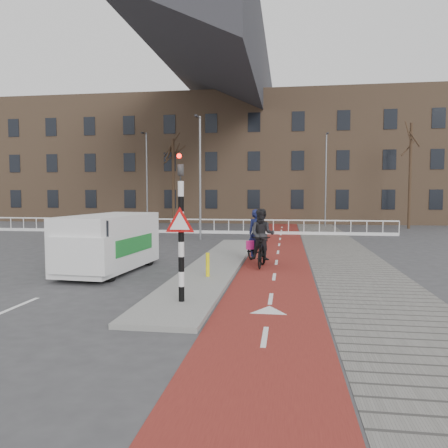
# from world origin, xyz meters

# --- Properties ---
(ground) EXTENTS (120.00, 120.00, 0.00)m
(ground) POSITION_xyz_m (0.00, 0.00, 0.00)
(ground) COLOR #38383A
(ground) RESTS_ON ground
(bike_lane) EXTENTS (2.50, 60.00, 0.01)m
(bike_lane) POSITION_xyz_m (1.50, 10.00, 0.01)
(bike_lane) COLOR maroon
(bike_lane) RESTS_ON ground
(sidewalk) EXTENTS (3.00, 60.00, 0.01)m
(sidewalk) POSITION_xyz_m (4.30, 10.00, 0.01)
(sidewalk) COLOR slate
(sidewalk) RESTS_ON ground
(curb_island) EXTENTS (1.80, 16.00, 0.12)m
(curb_island) POSITION_xyz_m (-0.70, 4.00, 0.06)
(curb_island) COLOR gray
(curb_island) RESTS_ON ground
(traffic_signal) EXTENTS (0.80, 0.80, 3.68)m
(traffic_signal) POSITION_xyz_m (-0.60, -2.02, 1.99)
(traffic_signal) COLOR black
(traffic_signal) RESTS_ON curb_island
(bollard) EXTENTS (0.12, 0.12, 0.75)m
(bollard) POSITION_xyz_m (-0.54, 1.17, 0.49)
(bollard) COLOR yellow
(bollard) RESTS_ON curb_island
(cyclist_near) EXTENTS (1.45, 2.13, 2.08)m
(cyclist_near) POSITION_xyz_m (0.72, 4.90, 0.71)
(cyclist_near) COLOR black
(cyclist_near) RESTS_ON bike_lane
(cyclist_far) EXTENTS (0.98, 2.05, 2.14)m
(cyclist_far) POSITION_xyz_m (1.00, 3.92, 0.89)
(cyclist_far) COLOR black
(cyclist_far) RESTS_ON bike_lane
(van) EXTENTS (2.17, 4.72, 1.98)m
(van) POSITION_xyz_m (-4.18, 2.17, 1.04)
(van) COLOR silver
(van) RESTS_ON ground
(railing) EXTENTS (28.00, 0.10, 0.99)m
(railing) POSITION_xyz_m (-5.00, 17.00, 0.31)
(railing) COLOR silver
(railing) RESTS_ON ground
(townhouse_row) EXTENTS (46.00, 10.00, 15.90)m
(townhouse_row) POSITION_xyz_m (-3.00, 32.00, 7.81)
(townhouse_row) COLOR #7F6047
(townhouse_row) RESTS_ON ground
(tree_mid) EXTENTS (0.25, 0.25, 7.42)m
(tree_mid) POSITION_xyz_m (-7.89, 24.81, 3.71)
(tree_mid) COLOR #2F2115
(tree_mid) RESTS_ON ground
(tree_right) EXTENTS (0.21, 0.21, 8.06)m
(tree_right) POSITION_xyz_m (11.19, 23.14, 4.03)
(tree_right) COLOR #2F2115
(tree_right) RESTS_ON ground
(streetlight_near) EXTENTS (0.12, 0.12, 7.14)m
(streetlight_near) POSITION_xyz_m (-3.12, 12.90, 3.57)
(streetlight_near) COLOR slate
(streetlight_near) RESTS_ON ground
(streetlight_left) EXTENTS (0.12, 0.12, 7.73)m
(streetlight_left) POSITION_xyz_m (-9.71, 23.13, 3.87)
(streetlight_left) COLOR slate
(streetlight_left) RESTS_ON ground
(streetlight_right) EXTENTS (0.12, 0.12, 7.61)m
(streetlight_right) POSITION_xyz_m (5.01, 24.59, 3.81)
(streetlight_right) COLOR slate
(streetlight_right) RESTS_ON ground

